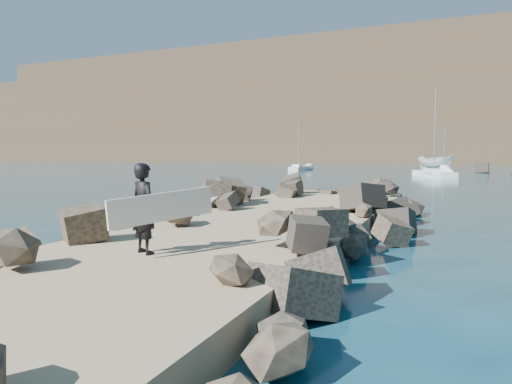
{
  "coord_description": "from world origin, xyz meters",
  "views": [
    {
      "loc": [
        5.48,
        -13.49,
        2.66
      ],
      "look_at": [
        0.0,
        -1.0,
        1.5
      ],
      "focal_mm": 32.0,
      "sensor_mm": 36.0,
      "label": 1
    }
  ],
  "objects_px": {
    "surfer_with_board": "(147,208)",
    "sailboat_b": "(444,169)",
    "surfboard_resting": "(222,195)",
    "boat_imported": "(436,162)"
  },
  "relations": [
    {
      "from": "surfer_with_board",
      "to": "sailboat_b",
      "type": "height_order",
      "value": "sailboat_b"
    },
    {
      "from": "surfboard_resting",
      "to": "surfer_with_board",
      "type": "xyz_separation_m",
      "value": [
        2.61,
        -8.19,
        0.5
      ]
    },
    {
      "from": "boat_imported",
      "to": "surfer_with_board",
      "type": "height_order",
      "value": "surfer_with_board"
    },
    {
      "from": "boat_imported",
      "to": "surfer_with_board",
      "type": "bearing_deg",
      "value": -156.96
    },
    {
      "from": "surfer_with_board",
      "to": "surfboard_resting",
      "type": "bearing_deg",
      "value": 107.65
    },
    {
      "from": "surfboard_resting",
      "to": "boat_imported",
      "type": "bearing_deg",
      "value": 89.68
    },
    {
      "from": "sailboat_b",
      "to": "surfboard_resting",
      "type": "bearing_deg",
      "value": -96.81
    },
    {
      "from": "surfer_with_board",
      "to": "sailboat_b",
      "type": "bearing_deg",
      "value": 86.34
    },
    {
      "from": "surfboard_resting",
      "to": "sailboat_b",
      "type": "height_order",
      "value": "sailboat_b"
    },
    {
      "from": "boat_imported",
      "to": "surfboard_resting",
      "type": "bearing_deg",
      "value": -159.58
    }
  ]
}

